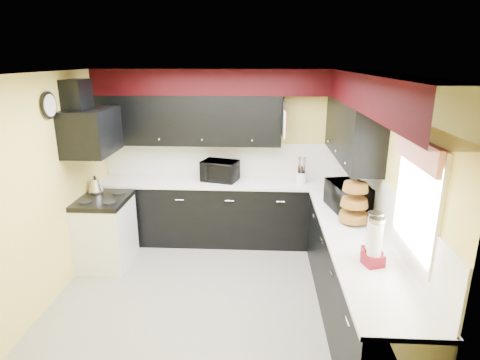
# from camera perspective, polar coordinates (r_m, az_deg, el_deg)

# --- Properties ---
(ground) EXTENTS (3.60, 3.60, 0.00)m
(ground) POSITION_cam_1_polar(r_m,az_deg,el_deg) (4.82, -3.85, -16.30)
(ground) COLOR gray
(ground) RESTS_ON ground
(wall_back) EXTENTS (3.60, 0.06, 2.50)m
(wall_back) POSITION_cam_1_polar(r_m,az_deg,el_deg) (5.98, -2.03, 3.53)
(wall_back) COLOR #E0C666
(wall_back) RESTS_ON ground
(wall_right) EXTENTS (0.06, 3.60, 2.50)m
(wall_right) POSITION_cam_1_polar(r_m,az_deg,el_deg) (4.42, 19.69, -2.40)
(wall_right) COLOR #E0C666
(wall_right) RESTS_ON ground
(wall_left) EXTENTS (0.06, 3.60, 2.50)m
(wall_left) POSITION_cam_1_polar(r_m,az_deg,el_deg) (4.83, -25.89, -1.51)
(wall_left) COLOR #E0C666
(wall_left) RESTS_ON ground
(ceiling) EXTENTS (3.60, 3.60, 0.06)m
(ceiling) POSITION_cam_1_polar(r_m,az_deg,el_deg) (4.03, -4.57, 14.94)
(ceiling) COLOR white
(ceiling) RESTS_ON wall_back
(cab_back) EXTENTS (3.60, 0.60, 0.90)m
(cab_back) POSITION_cam_1_polar(r_m,az_deg,el_deg) (5.94, -2.21, -4.67)
(cab_back) COLOR black
(cab_back) RESTS_ON ground
(cab_right) EXTENTS (0.60, 3.00, 0.90)m
(cab_right) POSITION_cam_1_polar(r_m,az_deg,el_deg) (4.40, 15.87, -13.57)
(cab_right) COLOR black
(cab_right) RESTS_ON ground
(counter_back) EXTENTS (3.62, 0.64, 0.04)m
(counter_back) POSITION_cam_1_polar(r_m,az_deg,el_deg) (5.78, -2.26, -0.34)
(counter_back) COLOR white
(counter_back) RESTS_ON cab_back
(counter_right) EXTENTS (0.64, 3.02, 0.04)m
(counter_right) POSITION_cam_1_polar(r_m,az_deg,el_deg) (4.19, 16.39, -8.01)
(counter_right) COLOR white
(counter_right) RESTS_ON cab_right
(splash_back) EXTENTS (3.60, 0.02, 0.50)m
(splash_back) POSITION_cam_1_polar(r_m,az_deg,el_deg) (5.99, -2.03, 2.95)
(splash_back) COLOR white
(splash_back) RESTS_ON counter_back
(splash_right) EXTENTS (0.02, 3.60, 0.50)m
(splash_right) POSITION_cam_1_polar(r_m,az_deg,el_deg) (4.43, 19.49, -3.14)
(splash_right) COLOR white
(splash_right) RESTS_ON counter_right
(upper_back) EXTENTS (2.60, 0.35, 0.70)m
(upper_back) POSITION_cam_1_polar(r_m,az_deg,el_deg) (5.77, -7.25, 8.48)
(upper_back) COLOR black
(upper_back) RESTS_ON wall_back
(upper_right) EXTENTS (0.35, 1.80, 0.70)m
(upper_right) POSITION_cam_1_polar(r_m,az_deg,el_deg) (5.08, 15.64, 6.85)
(upper_right) COLOR black
(upper_right) RESTS_ON wall_right
(soffit_back) EXTENTS (3.60, 0.36, 0.35)m
(soffit_back) POSITION_cam_1_polar(r_m,az_deg,el_deg) (5.65, -2.31, 13.77)
(soffit_back) COLOR black
(soffit_back) RESTS_ON wall_back
(soffit_right) EXTENTS (0.36, 3.24, 0.35)m
(soffit_right) POSITION_cam_1_polar(r_m,az_deg,el_deg) (3.98, 19.43, 11.50)
(soffit_right) COLOR black
(soffit_right) RESTS_ON wall_right
(stove) EXTENTS (0.60, 0.75, 0.86)m
(stove) POSITION_cam_1_polar(r_m,az_deg,el_deg) (5.61, -18.50, -7.14)
(stove) COLOR white
(stove) RESTS_ON ground
(cooktop) EXTENTS (0.62, 0.77, 0.06)m
(cooktop) POSITION_cam_1_polar(r_m,az_deg,el_deg) (5.45, -18.94, -2.71)
(cooktop) COLOR black
(cooktop) RESTS_ON stove
(hood) EXTENTS (0.50, 0.78, 0.55)m
(hood) POSITION_cam_1_polar(r_m,az_deg,el_deg) (5.25, -20.38, 6.50)
(hood) COLOR black
(hood) RESTS_ON wall_left
(hood_duct) EXTENTS (0.24, 0.40, 0.40)m
(hood_duct) POSITION_cam_1_polar(r_m,az_deg,el_deg) (5.25, -22.18, 10.95)
(hood_duct) COLOR black
(hood_duct) RESTS_ON wall_left
(window) EXTENTS (0.03, 0.86, 0.96)m
(window) POSITION_cam_1_polar(r_m,az_deg,el_deg) (3.51, 23.91, -2.62)
(window) COLOR white
(window) RESTS_ON wall_right
(valance) EXTENTS (0.04, 0.88, 0.20)m
(valance) POSITION_cam_1_polar(r_m,az_deg,el_deg) (3.39, 23.85, 3.77)
(valance) COLOR red
(valance) RESTS_ON wall_right
(pan_top) EXTENTS (0.03, 0.22, 0.40)m
(pan_top) POSITION_cam_1_polar(r_m,az_deg,el_deg) (5.59, 6.20, 10.31)
(pan_top) COLOR black
(pan_top) RESTS_ON upper_back
(pan_mid) EXTENTS (0.03, 0.28, 0.46)m
(pan_mid) POSITION_cam_1_polar(r_m,az_deg,el_deg) (5.49, 6.18, 7.56)
(pan_mid) COLOR black
(pan_mid) RESTS_ON upper_back
(pan_low) EXTENTS (0.03, 0.24, 0.42)m
(pan_low) POSITION_cam_1_polar(r_m,az_deg,el_deg) (5.76, 6.04, 7.69)
(pan_low) COLOR black
(pan_low) RESTS_ON upper_back
(cut_board) EXTENTS (0.03, 0.26, 0.35)m
(cut_board) POSITION_cam_1_polar(r_m,az_deg,el_deg) (5.37, 6.37, 7.87)
(cut_board) COLOR white
(cut_board) RESTS_ON upper_back
(baskets) EXTENTS (0.27, 0.27, 0.50)m
(baskets) POSITION_cam_1_polar(r_m,az_deg,el_deg) (4.41, 15.94, -3.03)
(baskets) COLOR brown
(baskets) RESTS_ON upper_right
(clock) EXTENTS (0.03, 0.30, 0.30)m
(clock) POSITION_cam_1_polar(r_m,az_deg,el_deg) (4.85, -25.56, 9.56)
(clock) COLOR black
(clock) RESTS_ON wall_left
(deco_plate) EXTENTS (0.03, 0.24, 0.24)m
(deco_plate) POSITION_cam_1_polar(r_m,az_deg,el_deg) (3.87, 22.16, 9.97)
(deco_plate) COLOR white
(deco_plate) RESTS_ON wall_right
(toaster_oven) EXTENTS (0.59, 0.53, 0.29)m
(toaster_oven) POSITION_cam_1_polar(r_m,az_deg,el_deg) (5.78, -2.90, 1.33)
(toaster_oven) COLOR black
(toaster_oven) RESTS_ON counter_back
(microwave) EXTENTS (0.49, 0.64, 0.32)m
(microwave) POSITION_cam_1_polar(r_m,az_deg,el_deg) (4.82, 15.13, -2.28)
(microwave) COLOR black
(microwave) RESTS_ON counter_right
(utensil_crock) EXTENTS (0.18, 0.18, 0.15)m
(utensil_crock) POSITION_cam_1_polar(r_m,az_deg,el_deg) (5.73, 8.72, 0.31)
(utensil_crock) COLOR white
(utensil_crock) RESTS_ON counter_back
(knife_block) EXTENTS (0.11, 0.14, 0.21)m
(knife_block) POSITION_cam_1_polar(r_m,az_deg,el_deg) (5.77, 8.69, 0.73)
(knife_block) COLOR black
(knife_block) RESTS_ON counter_back
(kettle) EXTENTS (0.24, 0.24, 0.18)m
(kettle) POSITION_cam_1_polar(r_m,az_deg,el_deg) (5.68, -19.86, -0.75)
(kettle) COLOR silver
(kettle) RESTS_ON cooktop
(dispenser_a) EXTENTS (0.19, 0.19, 0.41)m
(dispenser_a) POSITION_cam_1_polar(r_m,az_deg,el_deg) (3.60, 18.62, -8.50)
(dispenser_a) COLOR #650C0B
(dispenser_a) RESTS_ON counter_right
(dispenser_b) EXTENTS (0.16, 0.16, 0.42)m
(dispenser_b) POSITION_cam_1_polar(r_m,az_deg,el_deg) (3.70, 18.43, -7.75)
(dispenser_b) COLOR maroon
(dispenser_b) RESTS_ON counter_right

